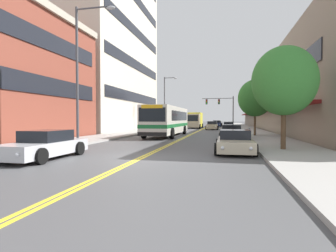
# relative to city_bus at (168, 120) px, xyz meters

# --- Properties ---
(ground_plane) EXTENTS (240.00, 240.00, 0.00)m
(ground_plane) POSITION_rel_city_bus_xyz_m (2.14, 21.50, -1.71)
(ground_plane) COLOR #4C4C4F
(sidewalk_left) EXTENTS (3.92, 106.00, 0.15)m
(sidewalk_left) POSITION_rel_city_bus_xyz_m (-5.32, 21.50, -1.63)
(sidewalk_left) COLOR #9E9B96
(sidewalk_left) RESTS_ON ground_plane
(sidewalk_right) EXTENTS (3.92, 106.00, 0.15)m
(sidewalk_right) POSITION_rel_city_bus_xyz_m (9.60, 21.50, -1.63)
(sidewalk_right) COLOR #9E9B96
(sidewalk_right) RESTS_ON ground_plane
(centre_line) EXTENTS (0.34, 106.00, 0.01)m
(centre_line) POSITION_rel_city_bus_xyz_m (2.14, 21.50, -1.70)
(centre_line) COLOR yellow
(centre_line) RESTS_ON ground_plane
(brick_storefront_left) EXTENTS (9.24, 14.73, 10.88)m
(brick_storefront_left) POSITION_rel_city_bus_xyz_m (-12.01, -8.78, 3.74)
(brick_storefront_left) COLOR brown
(brick_storefront_left) RESTS_ON ground_plane
(office_tower_left) EXTENTS (12.08, 24.41, 30.33)m
(office_tower_left) POSITION_rel_city_bus_xyz_m (-13.52, 11.87, 13.46)
(office_tower_left) COLOR beige
(office_tower_left) RESTS_ON ground_plane
(storefront_row_right) EXTENTS (9.10, 68.00, 9.98)m
(storefront_row_right) POSITION_rel_city_bus_xyz_m (15.79, 21.50, 3.28)
(storefront_row_right) COLOR gray
(storefront_row_right) RESTS_ON ground_plane
(city_bus) EXTENTS (2.91, 12.04, 3.01)m
(city_bus) POSITION_rel_city_bus_xyz_m (0.00, 0.00, 0.00)
(city_bus) COLOR silver
(city_bus) RESTS_ON ground_plane
(car_dark_grey_parked_left_near) EXTENTS (2.17, 4.20, 1.38)m
(car_dark_grey_parked_left_near) POSITION_rel_city_bus_xyz_m (-2.26, 18.53, -1.07)
(car_dark_grey_parked_left_near) COLOR #38383D
(car_dark_grey_parked_left_near) RESTS_ON ground_plane
(car_red_parked_left_mid) EXTENTS (1.97, 4.85, 1.30)m
(car_red_parked_left_mid) POSITION_rel_city_bus_xyz_m (-2.23, 12.32, -1.09)
(car_red_parked_left_mid) COLOR maroon
(car_red_parked_left_mid) RESTS_ON ground_plane
(car_silver_parked_left_far) EXTENTS (2.08, 4.66, 1.29)m
(car_silver_parked_left_far) POSITION_rel_city_bus_xyz_m (-2.13, -16.58, -1.11)
(car_silver_parked_left_far) COLOR #B7B7BC
(car_silver_parked_left_far) RESTS_ON ground_plane
(car_champagne_parked_right_foreground) EXTENTS (2.06, 4.57, 1.21)m
(car_champagne_parked_right_foreground) POSITION_rel_city_bus_xyz_m (6.47, -12.52, -1.14)
(car_champagne_parked_right_foreground) COLOR beige
(car_champagne_parked_right_foreground) RESTS_ON ground_plane
(car_white_parked_right_mid) EXTENTS (1.99, 4.24, 1.28)m
(car_white_parked_right_mid) POSITION_rel_city_bus_xyz_m (6.50, 17.35, -1.11)
(car_white_parked_right_mid) COLOR white
(car_white_parked_right_mid) RESTS_ON ground_plane
(car_black_parked_right_far) EXTENTS (2.03, 4.72, 1.30)m
(car_black_parked_right_far) POSITION_rel_city_bus_xyz_m (6.48, -4.05, -1.10)
(car_black_parked_right_far) COLOR black
(car_black_parked_right_far) RESTS_ON ground_plane
(car_beige_moving_lead) EXTENTS (1.99, 4.42, 1.39)m
(car_beige_moving_lead) POSITION_rel_city_bus_xyz_m (3.88, 16.51, -1.07)
(car_beige_moving_lead) COLOR #BCAD89
(car_beige_moving_lead) RESTS_ON ground_plane
(car_navy_moving_second) EXTENTS (2.12, 4.48, 1.40)m
(car_navy_moving_second) POSITION_rel_city_bus_xyz_m (4.14, 31.95, -1.05)
(car_navy_moving_second) COLOR #19234C
(car_navy_moving_second) RESTS_ON ground_plane
(car_charcoal_moving_third) EXTENTS (2.21, 4.51, 1.16)m
(car_charcoal_moving_third) POSITION_rel_city_bus_xyz_m (4.12, 41.49, -1.15)
(car_charcoal_moving_third) COLOR #232328
(car_charcoal_moving_third) RESTS_ON ground_plane
(box_truck) EXTENTS (2.66, 7.34, 2.95)m
(box_truck) POSITION_rel_city_bus_xyz_m (0.32, 22.59, -0.16)
(box_truck) COLOR #BCAD89
(box_truck) RESTS_ON ground_plane
(traffic_signal_mast) EXTENTS (5.64, 0.38, 5.81)m
(traffic_signal_mast) POSITION_rel_city_bus_xyz_m (5.36, 21.12, 2.43)
(traffic_signal_mast) COLOR #47474C
(traffic_signal_mast) RESTS_ON ground_plane
(street_lamp_left_near) EXTENTS (2.65, 0.28, 8.78)m
(street_lamp_left_near) POSITION_rel_city_bus_xyz_m (-2.80, -12.15, 3.50)
(street_lamp_left_near) COLOR #47474C
(street_lamp_left_near) RESTS_ON ground_plane
(street_lamp_left_far) EXTENTS (2.04, 0.28, 8.18)m
(street_lamp_left_far) POSITION_rel_city_bus_xyz_m (-2.90, 12.09, 3.11)
(street_lamp_left_far) COLOR #47474C
(street_lamp_left_far) RESTS_ON ground_plane
(street_tree_right_near) EXTENTS (3.45, 3.45, 5.64)m
(street_tree_right_near) POSITION_rel_city_bus_xyz_m (9.09, -11.65, 2.18)
(street_tree_right_near) COLOR brown
(street_tree_right_near) RESTS_ON sidewalk_right
(street_tree_right_mid) EXTENTS (3.35, 3.35, 5.58)m
(street_tree_right_mid) POSITION_rel_city_bus_xyz_m (8.87, 0.41, 2.16)
(street_tree_right_mid) COLOR brown
(street_tree_right_mid) RESTS_ON sidewalk_right
(fire_hydrant) EXTENTS (0.31, 0.23, 0.89)m
(fire_hydrant) POSITION_rel_city_bus_xyz_m (8.09, -2.49, -1.12)
(fire_hydrant) COLOR #B7B7BC
(fire_hydrant) RESTS_ON sidewalk_right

